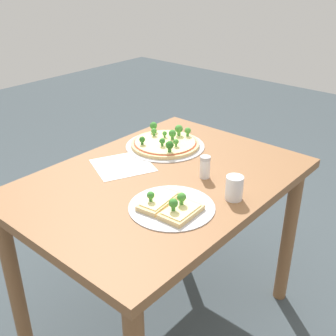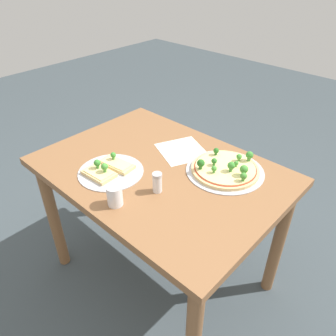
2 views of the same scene
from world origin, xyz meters
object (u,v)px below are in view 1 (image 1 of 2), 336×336
object	(u,v)px
dining_table	(161,202)
drinking_cup	(234,188)
pizza_tray_slice	(171,206)
condiment_shaker	(205,167)
pizza_tray_whole	(165,143)

from	to	relation	value
dining_table	drinking_cup	world-z (taller)	drinking_cup
pizza_tray_slice	condiment_shaker	distance (m)	0.26
pizza_tray_whole	condiment_shaker	size ratio (longest dim) A/B	3.98
pizza_tray_whole	pizza_tray_slice	bearing A→B (deg)	-136.86
dining_table	pizza_tray_whole	world-z (taller)	pizza_tray_whole
drinking_cup	condiment_shaker	size ratio (longest dim) A/B	0.98
dining_table	drinking_cup	xyz separation A→B (m)	(0.04, -0.30, 0.15)
pizza_tray_slice	drinking_cup	bearing A→B (deg)	-31.99
dining_table	drinking_cup	distance (m)	0.34
pizza_tray_slice	drinking_cup	size ratio (longest dim) A/B	3.39
pizza_tray_whole	pizza_tray_slice	xyz separation A→B (m)	(-0.38, -0.35, -0.00)
dining_table	pizza_tray_whole	size ratio (longest dim) A/B	3.16
drinking_cup	pizza_tray_whole	bearing A→B (deg)	68.60
pizza_tray_whole	pizza_tray_slice	distance (m)	0.52
drinking_cup	condiment_shaker	bearing A→B (deg)	69.87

